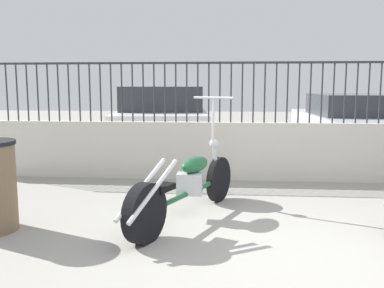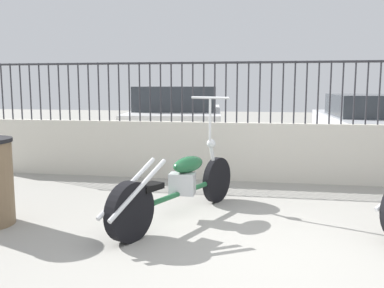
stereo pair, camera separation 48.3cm
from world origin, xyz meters
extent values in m
plane|color=gray|center=(0.00, 0.00, 0.00)|extent=(40.00, 40.00, 0.00)
cube|color=beige|center=(0.00, 3.00, 0.45)|extent=(9.38, 0.18, 0.90)
cylinder|color=#2D2D33|center=(-4.09, 3.00, 1.36)|extent=(0.02, 0.02, 0.93)
cylinder|color=#2D2D33|center=(-3.92, 3.00, 1.36)|extent=(0.02, 0.02, 0.93)
cylinder|color=#2D2D33|center=(-3.75, 3.00, 1.36)|extent=(0.02, 0.02, 0.93)
cylinder|color=#2D2D33|center=(-3.58, 3.00, 1.36)|extent=(0.02, 0.02, 0.93)
cylinder|color=#2D2D33|center=(-3.41, 3.00, 1.36)|extent=(0.02, 0.02, 0.93)
cylinder|color=#2D2D33|center=(-3.24, 3.00, 1.36)|extent=(0.02, 0.02, 0.93)
cylinder|color=#2D2D33|center=(-3.07, 3.00, 1.36)|extent=(0.02, 0.02, 0.93)
cylinder|color=#2D2D33|center=(-2.90, 3.00, 1.36)|extent=(0.02, 0.02, 0.93)
cylinder|color=#2D2D33|center=(-2.73, 3.00, 1.36)|extent=(0.02, 0.02, 0.93)
cylinder|color=#2D2D33|center=(-2.56, 3.00, 1.36)|extent=(0.02, 0.02, 0.93)
cylinder|color=#2D2D33|center=(-2.39, 3.00, 1.36)|extent=(0.02, 0.02, 0.93)
cylinder|color=#2D2D33|center=(-2.22, 3.00, 1.36)|extent=(0.02, 0.02, 0.93)
cylinder|color=#2D2D33|center=(-2.05, 3.00, 1.36)|extent=(0.02, 0.02, 0.93)
cylinder|color=#2D2D33|center=(-1.88, 3.00, 1.36)|extent=(0.02, 0.02, 0.93)
cylinder|color=#2D2D33|center=(-1.70, 3.00, 1.36)|extent=(0.02, 0.02, 0.93)
cylinder|color=#2D2D33|center=(-1.53, 3.00, 1.36)|extent=(0.02, 0.02, 0.93)
cylinder|color=#2D2D33|center=(-1.36, 3.00, 1.36)|extent=(0.02, 0.02, 0.93)
cylinder|color=#2D2D33|center=(-1.19, 3.00, 1.36)|extent=(0.02, 0.02, 0.93)
cylinder|color=#2D2D33|center=(-1.02, 3.00, 1.36)|extent=(0.02, 0.02, 0.93)
cylinder|color=#2D2D33|center=(-0.85, 3.00, 1.36)|extent=(0.02, 0.02, 0.93)
cylinder|color=#2D2D33|center=(-0.68, 3.00, 1.36)|extent=(0.02, 0.02, 0.93)
cylinder|color=#2D2D33|center=(-0.51, 3.00, 1.36)|extent=(0.02, 0.02, 0.93)
cylinder|color=#2D2D33|center=(-0.34, 3.00, 1.36)|extent=(0.02, 0.02, 0.93)
cylinder|color=#2D2D33|center=(-0.17, 3.00, 1.36)|extent=(0.02, 0.02, 0.93)
cylinder|color=#2D2D33|center=(0.00, 3.00, 1.36)|extent=(0.02, 0.02, 0.93)
cylinder|color=#2D2D33|center=(0.17, 3.00, 1.36)|extent=(0.02, 0.02, 0.93)
cylinder|color=#2D2D33|center=(0.34, 3.00, 1.36)|extent=(0.02, 0.02, 0.93)
cylinder|color=#2D2D33|center=(0.51, 3.00, 1.36)|extent=(0.02, 0.02, 0.93)
cylinder|color=#2D2D33|center=(0.68, 3.00, 1.36)|extent=(0.02, 0.02, 0.93)
cylinder|color=#2D2D33|center=(0.85, 3.00, 1.36)|extent=(0.02, 0.02, 0.93)
cylinder|color=#2D2D33|center=(1.02, 3.00, 1.36)|extent=(0.02, 0.02, 0.93)
cylinder|color=#2D2D33|center=(1.19, 3.00, 1.36)|extent=(0.02, 0.02, 0.93)
cylinder|color=#2D2D33|center=(1.36, 3.00, 1.36)|extent=(0.02, 0.02, 0.93)
cylinder|color=#2D2D33|center=(1.53, 3.00, 1.36)|extent=(0.02, 0.02, 0.93)
cylinder|color=#2D2D33|center=(1.70, 3.00, 1.36)|extent=(0.02, 0.02, 0.93)
cylinder|color=#2D2D33|center=(0.00, 3.00, 1.81)|extent=(9.38, 0.04, 0.04)
cylinder|color=black|center=(-0.66, 1.70, 0.28)|extent=(0.30, 0.55, 0.57)
cylinder|color=black|center=(-1.32, 0.20, 0.28)|extent=(0.35, 0.58, 0.58)
cylinder|color=#1E5933|center=(-0.99, 0.95, 0.28)|extent=(0.66, 1.40, 0.06)
cube|color=silver|center=(-0.97, 1.00, 0.38)|extent=(0.28, 0.18, 0.24)
ellipsoid|color=#1E5933|center=(-0.92, 1.11, 0.58)|extent=(0.39, 0.55, 0.18)
cube|color=black|center=(-1.20, 0.47, 0.46)|extent=(0.26, 0.32, 0.06)
cylinder|color=silver|center=(-0.70, 1.62, 0.53)|extent=(0.13, 0.22, 0.51)
sphere|color=silver|center=(-0.72, 1.56, 0.76)|extent=(0.11, 0.11, 0.11)
cylinder|color=silver|center=(-0.73, 1.54, 1.05)|extent=(0.03, 0.03, 0.54)
cylinder|color=silver|center=(-0.73, 1.54, 1.32)|extent=(0.49, 0.24, 0.03)
cylinder|color=silver|center=(-1.23, 0.22, 0.50)|extent=(0.37, 0.77, 0.46)
cylinder|color=silver|center=(-1.36, 0.27, 0.50)|extent=(0.37, 0.77, 0.46)
cylinder|color=black|center=(-3.09, 7.35, 0.32)|extent=(0.18, 0.65, 0.64)
cylinder|color=black|center=(-1.32, 7.55, 0.32)|extent=(0.18, 0.65, 0.64)
cylinder|color=black|center=(-2.78, 4.63, 0.32)|extent=(0.18, 0.65, 0.64)
cylinder|color=black|center=(-1.01, 4.83, 0.32)|extent=(0.18, 0.65, 0.64)
cube|color=silver|center=(-2.05, 6.09, 0.58)|extent=(2.38, 4.61, 0.68)
cube|color=#2D3338|center=(-2.02, 5.87, 1.18)|extent=(1.93, 2.30, 0.52)
cylinder|color=black|center=(1.20, 7.03, 0.32)|extent=(0.13, 0.64, 0.64)
cylinder|color=black|center=(2.90, 7.09, 0.32)|extent=(0.13, 0.64, 0.64)
cylinder|color=black|center=(1.29, 4.53, 0.32)|extent=(0.13, 0.64, 0.64)
cube|color=#B7BABF|center=(2.09, 5.81, 0.54)|extent=(1.97, 4.10, 0.60)
cube|color=#2D3338|center=(2.10, 5.61, 1.06)|extent=(1.70, 2.00, 0.43)
camera|label=1|loc=(-0.55, -3.62, 1.48)|focal=40.00mm
camera|label=2|loc=(-0.08, -3.55, 1.48)|focal=40.00mm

